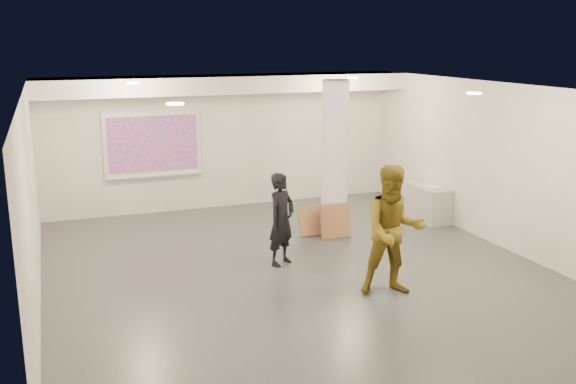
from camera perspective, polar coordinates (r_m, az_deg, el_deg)
name	(u,v)px	position (r m, az deg, el deg)	size (l,w,h in m)	color
floor	(296,270)	(10.77, 0.75, -6.95)	(8.00, 9.00, 0.01)	#383A40
ceiling	(297,89)	(10.12, 0.81, 9.17)	(8.00, 9.00, 0.01)	silver
wall_back	(224,142)	(14.56, -5.70, 4.49)	(8.00, 0.01, 3.00)	silver
wall_front	(465,277)	(6.53, 15.43, -7.28)	(8.00, 0.01, 3.00)	silver
wall_left	(31,204)	(9.67, -21.88, -1.02)	(0.01, 9.00, 3.00)	silver
wall_right	(500,166)	(12.35, 18.35, 2.25)	(0.01, 9.00, 3.00)	silver
soffit_band	(229,84)	(13.88, -5.24, 9.55)	(8.00, 1.10, 0.36)	silver
downlight_nw	(133,83)	(12.02, -13.65, 9.39)	(0.22, 0.22, 0.02)	#FFDE8D
downlight_ne	(353,78)	(13.30, 5.79, 10.06)	(0.22, 0.22, 0.02)	#FFDE8D
downlight_sw	(175,104)	(8.08, -10.01, 7.73)	(0.22, 0.22, 0.02)	#FFDE8D
downlight_se	(474,93)	(9.88, 16.21, 8.43)	(0.22, 0.22, 0.02)	#FFDE8D
column	(335,158)	(12.55, 4.17, 3.07)	(0.52, 0.52, 3.00)	white
projection_screen	(153,145)	(14.19, -11.93, 4.14)	(2.10, 0.13, 1.42)	white
credenza	(426,202)	(13.97, 12.14, -0.88)	(0.52, 1.25, 0.73)	#9EA1A3
papers_stack	(433,187)	(13.74, 12.77, 0.45)	(0.25, 0.32, 0.02)	white
cardboard_back	(336,221)	(12.40, 4.28, -2.57)	(0.62, 0.06, 0.67)	#9A6742
cardboard_front	(311,221)	(12.58, 2.10, -2.57)	(0.53, 0.05, 0.58)	#9A6742
woman	(281,219)	(10.82, -0.58, -2.44)	(0.58, 0.38, 1.58)	black
man	(394,230)	(9.66, 9.37, -3.39)	(0.96, 0.75, 1.97)	olive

